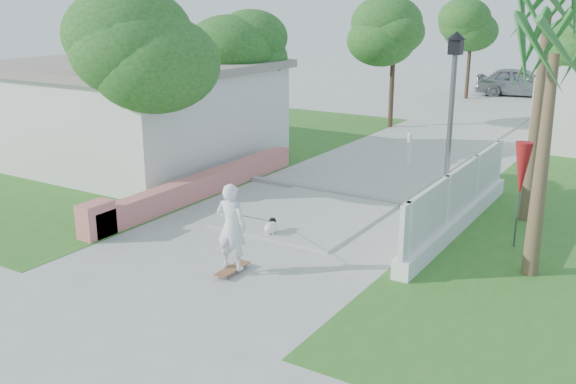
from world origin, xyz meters
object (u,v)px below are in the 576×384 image
Objects in this scene: street_lamp at (450,120)px; dog at (271,227)px; skateboarder at (243,222)px; bollard at (409,148)px; parked_car at (520,82)px; patio_umbrella at (522,171)px.

street_lamp is 4.84m from dog.
street_lamp is at bearing 23.60° from dog.
street_lamp is 5.58m from skateboarder.
skateboarder reaches higher than bollard.
parked_car is (-0.45, 25.87, 0.61)m from dog.
bollard is at bearing 120.96° from street_lamp.
patio_umbrella reaches higher than bollard.
street_lamp reaches higher than patio_umbrella.
dog is (-0.23, -7.65, -0.38)m from bollard.
patio_umbrella is 0.82× the size of skateboarder.
bollard is 7.25m from patio_umbrella.
patio_umbrella is at bearing -50.09° from bollard.
dog is at bearing -91.73° from bollard.
skateboarder reaches higher than parked_car.
skateboarder is 0.59× the size of parked_car.
street_lamp reaches higher than dog.
dog is at bearing -85.42° from skateboarder.
skateboarder is (-2.62, -4.66, -1.60)m from street_lamp.
parked_car reaches higher than bollard.
bollard is at bearing 64.78° from dog.
dog is 25.88m from parked_car.
bollard is 0.47× the size of patio_umbrella.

